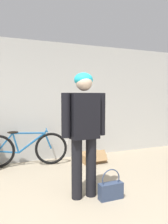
% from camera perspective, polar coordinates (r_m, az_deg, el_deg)
% --- Properties ---
extents(wall_back, '(8.00, 0.07, 2.60)m').
position_cam_1_polar(wall_back, '(4.88, -10.96, 2.75)').
color(wall_back, silver).
rests_on(wall_back, ground_plane).
extents(person, '(0.64, 0.26, 1.74)m').
position_cam_1_polar(person, '(3.01, -0.01, -3.16)').
color(person, black).
rests_on(person, ground_plane).
extents(bicycle, '(1.69, 0.47, 0.73)m').
position_cam_1_polar(bicycle, '(4.62, -15.17, -9.28)').
color(bicycle, black).
rests_on(bicycle, ground_plane).
extents(handbag, '(0.34, 0.12, 0.42)m').
position_cam_1_polar(handbag, '(3.21, 7.01, -19.47)').
color(handbag, '#334260').
rests_on(handbag, ground_plane).
extents(cardboard_box, '(0.50, 0.52, 0.27)m').
position_cam_1_polar(cardboard_box, '(4.86, 2.04, -11.65)').
color(cardboard_box, '#A87F51').
rests_on(cardboard_box, ground_plane).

